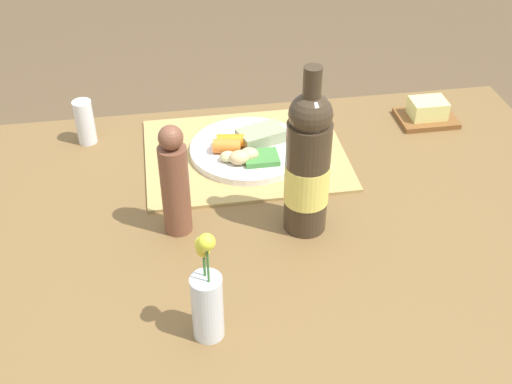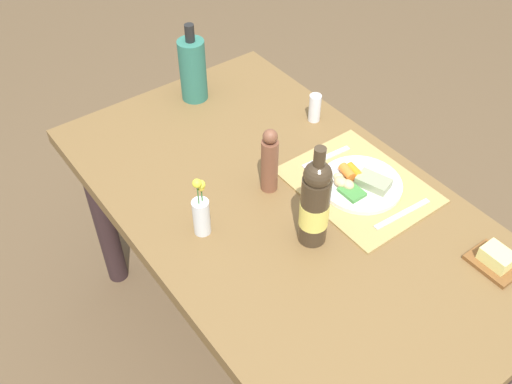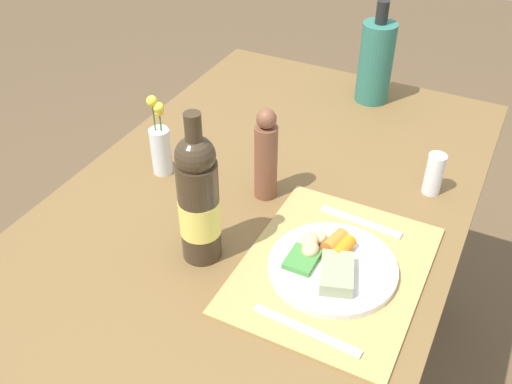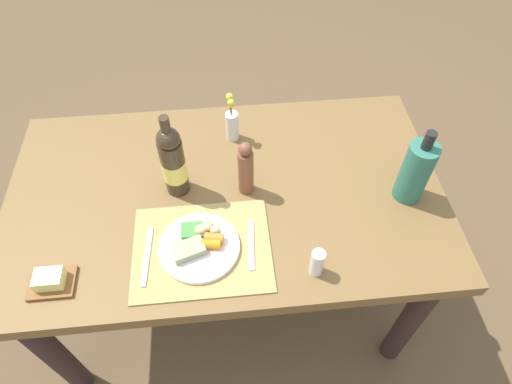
% 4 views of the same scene
% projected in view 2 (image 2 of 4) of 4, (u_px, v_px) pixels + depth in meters
% --- Properties ---
extents(ground_plane, '(8.00, 8.00, 0.00)m').
position_uv_depth(ground_plane, '(277.00, 340.00, 2.22)').
color(ground_plane, brown).
extents(dining_table, '(1.48, 0.87, 0.76)m').
position_uv_depth(dining_table, '(283.00, 226.00, 1.76)').
color(dining_table, brown).
rests_on(dining_table, ground_plane).
extents(placemat, '(0.42, 0.34, 0.01)m').
position_uv_depth(placemat, '(358.00, 185.00, 1.73)').
color(placemat, tan).
rests_on(placemat, dining_table).
extents(dinner_plate, '(0.25, 0.25, 0.04)m').
position_uv_depth(dinner_plate, '(360.00, 183.00, 1.71)').
color(dinner_plate, silver).
rests_on(dinner_plate, placemat).
extents(fork, '(0.03, 0.20, 0.00)m').
position_uv_depth(fork, '(402.00, 214.00, 1.64)').
color(fork, silver).
rests_on(fork, placemat).
extents(knife, '(0.03, 0.18, 0.00)m').
position_uv_depth(knife, '(326.00, 157.00, 1.81)').
color(knife, silver).
rests_on(knife, placemat).
extents(butter_dish, '(0.13, 0.10, 0.05)m').
position_uv_depth(butter_dish, '(496.00, 260.00, 1.50)').
color(butter_dish, brown).
rests_on(butter_dish, dining_table).
extents(flower_vase, '(0.05, 0.05, 0.20)m').
position_uv_depth(flower_vase, '(201.00, 213.00, 1.55)').
color(flower_vase, silver).
rests_on(flower_vase, dining_table).
extents(wine_bottle, '(0.08, 0.08, 0.32)m').
position_uv_depth(wine_bottle, '(315.00, 203.00, 1.49)').
color(wine_bottle, '#3B2D1E').
rests_on(wine_bottle, dining_table).
extents(pepper_mill, '(0.05, 0.05, 0.22)m').
position_uv_depth(pepper_mill, '(269.00, 162.00, 1.65)').
color(pepper_mill, brown).
rests_on(pepper_mill, dining_table).
extents(salt_shaker, '(0.04, 0.04, 0.10)m').
position_uv_depth(salt_shaker, '(315.00, 108.00, 1.94)').
color(salt_shaker, white).
rests_on(salt_shaker, dining_table).
extents(cooler_bottle, '(0.09, 0.09, 0.28)m').
position_uv_depth(cooler_bottle, '(193.00, 69.00, 1.99)').
color(cooler_bottle, '#2E6D5C').
rests_on(cooler_bottle, dining_table).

